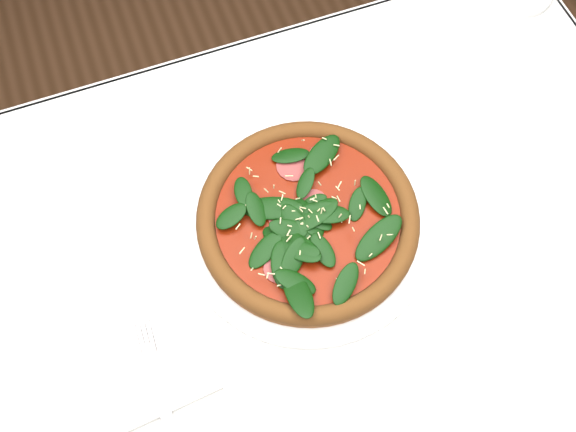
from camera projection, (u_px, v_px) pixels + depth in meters
name	position (u px, v px, depth m)	size (l,w,h in m)	color
ground	(290.00, 375.00, 1.57)	(6.00, 6.00, 0.00)	brown
dining_table	(292.00, 290.00, 0.98)	(1.21, 0.81, 0.75)	white
plate	(308.00, 222.00, 0.91)	(0.36, 0.36, 0.02)	white
pizza	(308.00, 216.00, 0.89)	(0.33, 0.33, 0.04)	brown
napkin	(160.00, 388.00, 0.81)	(0.14, 0.07, 0.01)	white
fork	(154.00, 367.00, 0.82)	(0.02, 0.15, 0.00)	silver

